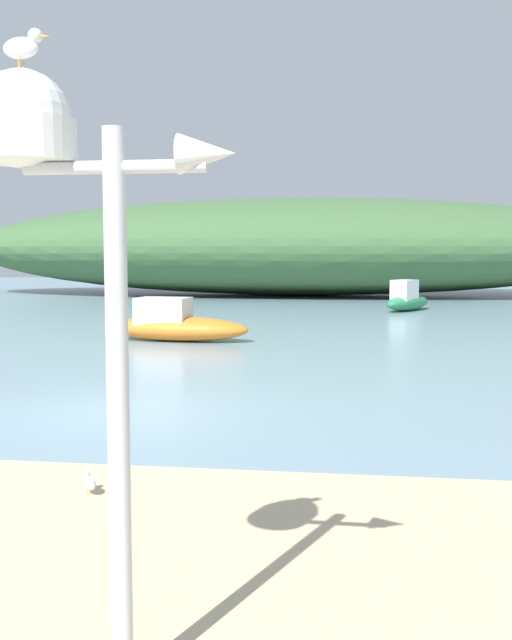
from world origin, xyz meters
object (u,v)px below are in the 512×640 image
Objects in this scene: motorboat_centre_water at (407,299)px; motorboat_off_point at (174,324)px; mast_structure at (50,178)px; seagull_on_radar at (23,46)px; seagull_upper_strand at (89,482)px.

motorboat_off_point is at bearing -121.29° from motorboat_centre_water.
seagull_on_radar is (-0.13, -0.00, 0.68)m from mast_structure.
motorboat_off_point is 1.26× the size of motorboat_centre_water.
seagull_on_radar reaches higher than mast_structure.
mast_structure is at bearing 0.68° from seagull_on_radar.
motorboat_centre_water is 12.67× the size of seagull_upper_strand.
mast_structure is 0.96× the size of motorboat_centre_water.
mast_structure is 29.83m from motorboat_centre_water.
seagull_on_radar is 17.95m from motorboat_off_point.
motorboat_centre_water is at bearing 82.64° from seagull_on_radar.
seagull_on_radar is 0.08× the size of motorboat_centre_water.
motorboat_off_point is (-3.73, 17.29, -2.50)m from mast_structure.
mast_structure is at bearing -77.81° from motorboat_off_point.
motorboat_centre_water is at bearing 82.88° from mast_structure.
seagull_on_radar is at bearing -78.21° from motorboat_off_point.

